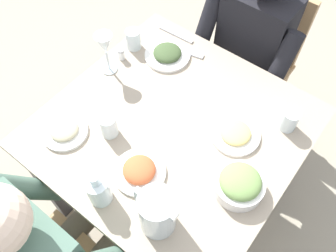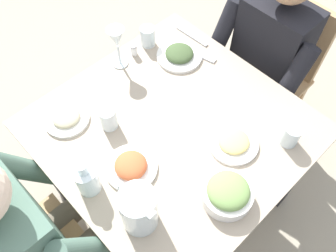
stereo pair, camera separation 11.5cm
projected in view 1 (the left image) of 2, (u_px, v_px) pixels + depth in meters
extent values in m
plane|color=#9E937F|center=(172.00, 197.00, 2.02)|extent=(8.00, 8.00, 0.00)
cube|color=gray|center=(173.00, 127.00, 1.40)|extent=(0.96, 0.96, 0.03)
cube|color=#232328|center=(291.00, 156.00, 1.76)|extent=(0.06, 0.06, 0.72)
cube|color=#232328|center=(159.00, 77.00, 2.04)|extent=(0.06, 0.06, 0.72)
cube|color=#232328|center=(48.00, 183.00, 1.67)|extent=(0.06, 0.06, 0.72)
cube|color=tan|center=(277.00, 94.00, 2.16)|extent=(0.04, 0.04, 0.43)
cube|color=tan|center=(231.00, 68.00, 2.27)|extent=(0.04, 0.04, 0.43)
cube|color=tan|center=(249.00, 130.00, 2.01)|extent=(0.04, 0.04, 0.43)
cube|color=tan|center=(200.00, 101.00, 2.12)|extent=(0.04, 0.04, 0.43)
cube|color=tan|center=(246.00, 72.00, 1.95)|extent=(0.40, 0.40, 0.03)
cube|color=tan|center=(272.00, 23.00, 1.84)|extent=(0.38, 0.04, 0.42)
cube|color=tan|center=(69.00, 235.00, 1.68)|extent=(0.04, 0.04, 0.43)
cube|color=black|center=(253.00, 39.00, 1.71)|extent=(0.32, 0.20, 0.50)
cylinder|color=#665B4C|center=(238.00, 107.00, 1.84)|extent=(0.11, 0.38, 0.11)
cylinder|color=#665B4C|center=(214.00, 150.00, 1.92)|extent=(0.10, 0.10, 0.46)
cylinder|color=black|center=(277.00, 72.00, 1.57)|extent=(0.08, 0.23, 0.37)
cylinder|color=#665B4C|center=(211.00, 91.00, 1.90)|extent=(0.11, 0.38, 0.11)
cylinder|color=#665B4C|center=(189.00, 134.00, 1.98)|extent=(0.10, 0.10, 0.46)
cylinder|color=black|center=(204.00, 34.00, 1.70)|extent=(0.08, 0.23, 0.37)
cylinder|color=#665B4C|center=(80.00, 224.00, 1.50)|extent=(0.11, 0.38, 0.11)
cylinder|color=#665B4C|center=(116.00, 206.00, 1.75)|extent=(0.10, 0.10, 0.46)
cylinder|color=#4C6B5B|center=(30.00, 188.00, 1.26)|extent=(0.08, 0.23, 0.37)
cylinder|color=#665B4C|center=(109.00, 249.00, 1.44)|extent=(0.11, 0.38, 0.11)
cylinder|color=#665B4C|center=(142.00, 227.00, 1.69)|extent=(0.10, 0.10, 0.46)
cylinder|color=silver|center=(157.00, 212.00, 1.09)|extent=(0.12, 0.12, 0.19)
cube|color=silver|center=(139.00, 197.00, 1.11)|extent=(0.02, 0.02, 0.11)
cube|color=silver|center=(171.00, 214.00, 1.01)|extent=(0.04, 0.03, 0.02)
cylinder|color=white|center=(239.00, 186.00, 1.22)|extent=(0.18, 0.18, 0.05)
ellipsoid|color=#759951|center=(240.00, 181.00, 1.19)|extent=(0.15, 0.15, 0.06)
cylinder|color=white|center=(235.00, 134.00, 1.36)|extent=(0.19, 0.19, 0.01)
ellipsoid|color=#E0C670|center=(236.00, 132.00, 1.34)|extent=(0.12, 0.12, 0.03)
cylinder|color=white|center=(167.00, 55.00, 1.59)|extent=(0.21, 0.21, 0.01)
ellipsoid|color=#3D512D|center=(167.00, 53.00, 1.57)|extent=(0.13, 0.13, 0.04)
cylinder|color=white|center=(65.00, 132.00, 1.36)|extent=(0.18, 0.18, 0.01)
ellipsoid|color=#B7AD89|center=(64.00, 130.00, 1.35)|extent=(0.11, 0.11, 0.03)
cylinder|color=white|center=(140.00, 172.00, 1.27)|extent=(0.19, 0.19, 0.01)
ellipsoid|color=#CC5B33|center=(139.00, 170.00, 1.25)|extent=(0.12, 0.12, 0.05)
cylinder|color=silver|center=(109.00, 126.00, 1.33)|extent=(0.07, 0.07, 0.10)
cylinder|color=silver|center=(289.00, 120.00, 1.35)|extent=(0.07, 0.07, 0.09)
cylinder|color=silver|center=(133.00, 39.00, 1.59)|extent=(0.07, 0.07, 0.09)
cylinder|color=silver|center=(110.00, 69.00, 1.55)|extent=(0.07, 0.07, 0.01)
cylinder|color=silver|center=(108.00, 61.00, 1.50)|extent=(0.01, 0.01, 0.10)
cone|color=silver|center=(105.00, 44.00, 1.42)|extent=(0.08, 0.08, 0.09)
cylinder|color=silver|center=(99.00, 190.00, 1.17)|extent=(0.08, 0.08, 0.12)
cylinder|color=#993333|center=(100.00, 193.00, 1.19)|extent=(0.07, 0.07, 0.07)
cylinder|color=silver|center=(94.00, 180.00, 1.10)|extent=(0.03, 0.03, 0.04)
cylinder|color=white|center=(121.00, 55.00, 1.57)|extent=(0.03, 0.03, 0.04)
cylinder|color=#B2B2B7|center=(121.00, 51.00, 1.54)|extent=(0.03, 0.03, 0.01)
cube|color=silver|center=(178.00, 47.00, 1.62)|extent=(0.17, 0.08, 0.01)
cube|color=silver|center=(176.00, 34.00, 1.67)|extent=(0.19, 0.03, 0.01)
cube|color=silver|center=(186.00, 52.00, 1.60)|extent=(0.17, 0.07, 0.01)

